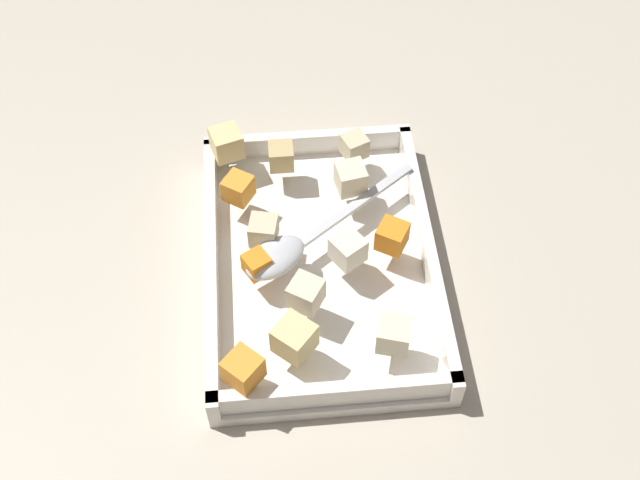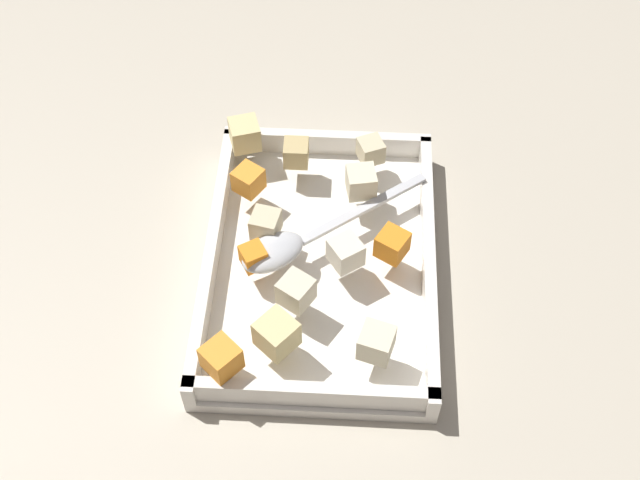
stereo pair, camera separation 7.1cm
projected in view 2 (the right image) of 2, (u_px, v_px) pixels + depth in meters
ground_plane at (301, 273)px, 0.87m from camera, size 4.00×4.00×0.00m
baking_dish at (320, 263)px, 0.87m from camera, size 0.33×0.24×0.04m
carrot_chunk_near_right at (392, 241)px, 0.83m from camera, size 0.04×0.04×0.03m
carrot_chunk_heap_top at (221, 358)px, 0.75m from camera, size 0.04×0.04×0.03m
carrot_chunk_corner_ne at (248, 180)px, 0.88m from camera, size 0.04×0.04×0.03m
carrot_chunk_corner_sw at (253, 257)px, 0.82m from camera, size 0.03×0.03×0.02m
potato_chunk_under_handle at (361, 182)px, 0.87m from camera, size 0.04×0.04×0.03m
potato_chunk_center at (376, 343)px, 0.76m from camera, size 0.04×0.04×0.03m
potato_chunk_corner_se at (245, 134)px, 0.92m from camera, size 0.04×0.04×0.03m
potato_chunk_back_center at (266, 224)px, 0.84m from camera, size 0.03×0.03×0.03m
potato_chunk_far_right at (371, 150)px, 0.90m from camera, size 0.03×0.03×0.03m
potato_chunk_far_left at (277, 334)px, 0.76m from camera, size 0.05×0.05×0.03m
potato_chunk_mid_right at (296, 153)px, 0.90m from camera, size 0.03×0.03×0.03m
parsnip_chunk_near_spoon at (346, 252)px, 0.82m from camera, size 0.04×0.04×0.03m
parsnip_chunk_rim_edge at (295, 291)px, 0.79m from camera, size 0.04×0.04×0.03m
serving_spoon at (284, 247)px, 0.83m from camera, size 0.16×0.20×0.02m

